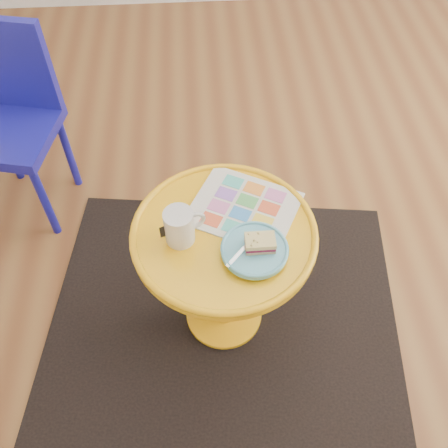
{
  "coord_description": "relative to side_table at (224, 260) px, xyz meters",
  "views": [
    {
      "loc": [
        -0.67,
        -1.24,
        1.72
      ],
      "look_at": [
        -0.61,
        -0.35,
        0.57
      ],
      "focal_mm": 40.0,
      "sensor_mm": 36.0,
      "label": 1
    }
  ],
  "objects": [
    {
      "name": "plate",
      "position": [
        0.08,
        -0.08,
        0.17
      ],
      "size": [
        0.19,
        0.19,
        0.02
      ],
      "color": "#60B3CC",
      "rests_on": "newspaper"
    },
    {
      "name": "side_table",
      "position": [
        0.0,
        0.0,
        0.0
      ],
      "size": [
        0.56,
        0.56,
        0.53
      ],
      "color": "yellow",
      "rests_on": "ground"
    },
    {
      "name": "mug",
      "position": [
        -0.13,
        -0.01,
        0.21
      ],
      "size": [
        0.12,
        0.09,
        0.11
      ],
      "rotation": [
        0.0,
        0.0,
        0.32
      ],
      "color": "silver",
      "rests_on": "side_table"
    },
    {
      "name": "rug",
      "position": [
        0.0,
        -0.0,
        -0.38
      ],
      "size": [
        1.43,
        1.26,
        0.01
      ],
      "primitive_type": "cube",
      "rotation": [
        0.0,
        0.0,
        -0.13
      ],
      "color": "black",
      "rests_on": "ground"
    },
    {
      "name": "newspaper",
      "position": [
        0.07,
        0.09,
        0.15
      ],
      "size": [
        0.4,
        0.38,
        0.01
      ],
      "primitive_type": "cube",
      "rotation": [
        0.0,
        0.0,
        -0.48
      ],
      "color": "silver",
      "rests_on": "side_table"
    },
    {
      "name": "chair",
      "position": [
        -0.79,
        0.68,
        0.08
      ],
      "size": [
        0.42,
        0.42,
        0.8
      ],
      "rotation": [
        0.0,
        0.0,
        -0.21
      ],
      "color": "#18179B",
      "rests_on": "ground"
    },
    {
      "name": "floor",
      "position": [
        0.61,
        0.35,
        -0.38
      ],
      "size": [
        4.0,
        4.0,
        0.0
      ],
      "primitive_type": "plane",
      "color": "brown",
      "rests_on": "ground"
    },
    {
      "name": "room_walls",
      "position": [
        -0.38,
        1.35,
        -0.32
      ],
      "size": [
        4.0,
        4.0,
        4.0
      ],
      "color": "silver",
      "rests_on": "ground"
    },
    {
      "name": "cake_slice",
      "position": [
        0.1,
        -0.08,
        0.2
      ],
      "size": [
        0.09,
        0.06,
        0.04
      ],
      "rotation": [
        0.0,
        0.0,
        0.0
      ],
      "color": "#D3BC8C",
      "rests_on": "plate"
    },
    {
      "name": "fork",
      "position": [
        0.05,
        -0.08,
        0.18
      ],
      "size": [
        0.11,
        0.12,
        0.0
      ],
      "rotation": [
        0.0,
        0.0,
        -0.73
      ],
      "color": "silver",
      "rests_on": "plate"
    }
  ]
}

